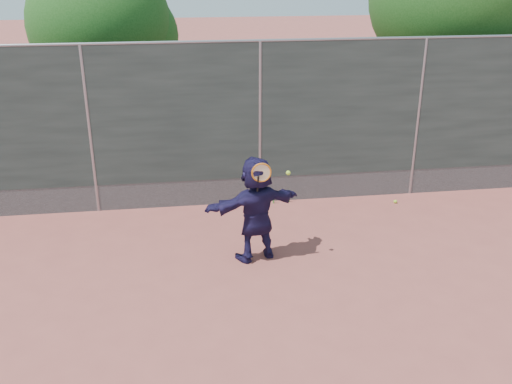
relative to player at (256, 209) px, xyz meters
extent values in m
plane|color=#9E4C42|center=(0.38, -1.35, -0.82)|extent=(80.00, 80.00, 0.00)
imported|color=#1C163D|center=(0.00, 0.00, 0.00)|extent=(1.60, 0.91, 1.64)
sphere|color=#ABDC30|center=(2.91, 1.71, -0.79)|extent=(0.07, 0.07, 0.07)
cube|color=#38423D|center=(0.38, 2.15, 0.93)|extent=(20.00, 0.04, 2.50)
cube|color=slate|center=(0.38, 2.15, -0.57)|extent=(20.00, 0.03, 0.50)
cylinder|color=gray|center=(0.38, 2.15, 2.18)|extent=(20.00, 0.05, 0.05)
cylinder|color=gray|center=(-2.62, 2.15, 0.68)|extent=(0.06, 0.06, 3.00)
cylinder|color=gray|center=(0.38, 2.15, 0.68)|extent=(0.06, 0.06, 3.00)
cylinder|color=gray|center=(3.38, 2.15, 0.68)|extent=(0.06, 0.06, 3.00)
torus|color=orange|center=(0.05, -0.20, 0.65)|extent=(0.29, 0.03, 0.29)
cylinder|color=beige|center=(0.05, -0.20, 0.65)|extent=(0.25, 0.01, 0.25)
cylinder|color=black|center=(0.00, -0.18, 0.45)|extent=(0.03, 0.13, 0.33)
sphere|color=#ABDC30|center=(0.45, -0.13, 0.60)|extent=(0.07, 0.07, 0.07)
cylinder|color=#382314|center=(4.88, 4.35, 0.48)|extent=(0.28, 0.28, 2.60)
sphere|color=#23561C|center=(5.60, 4.55, 2.41)|extent=(2.52, 2.52, 2.52)
cylinder|color=#382314|center=(-2.62, 5.15, 0.28)|extent=(0.28, 0.28, 2.20)
sphere|color=#23561C|center=(-2.62, 5.15, 2.20)|extent=(3.00, 3.00, 3.00)
sphere|color=#23561C|center=(-2.02, 5.35, 1.90)|extent=(2.10, 2.10, 2.10)
cone|color=#387226|center=(0.63, 2.03, -0.69)|extent=(0.03, 0.03, 0.26)
cone|color=#387226|center=(0.93, 2.05, -0.67)|extent=(0.03, 0.03, 0.30)
cone|color=#387226|center=(0.28, 2.01, -0.71)|extent=(0.03, 0.03, 0.22)
camera|label=1|loc=(-1.10, -7.73, 3.49)|focal=40.00mm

